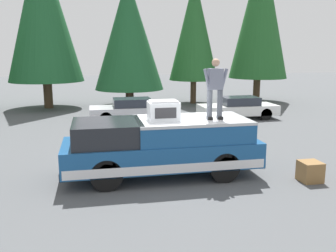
% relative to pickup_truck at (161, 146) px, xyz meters
% --- Properties ---
extents(ground_plane, '(90.00, 90.00, 0.00)m').
position_rel_pickup_truck_xyz_m(ground_plane, '(0.02, -0.22, -0.87)').
color(ground_plane, '#4C4F51').
extents(pickup_truck, '(2.01, 5.54, 1.65)m').
position_rel_pickup_truck_xyz_m(pickup_truck, '(0.00, 0.00, 0.00)').
color(pickup_truck, navy).
rests_on(pickup_truck, ground).
extents(compressor_unit, '(0.65, 0.84, 0.56)m').
position_rel_pickup_truck_xyz_m(compressor_unit, '(-0.15, -0.03, 1.05)').
color(compressor_unit, silver).
rests_on(compressor_unit, pickup_truck).
extents(person_on_truck_bed, '(0.29, 0.72, 1.69)m').
position_rel_pickup_truck_xyz_m(person_on_truck_bed, '(-0.24, -1.48, 1.68)').
color(person_on_truck_bed, '#4C515B').
rests_on(person_on_truck_bed, pickup_truck).
extents(parked_car_white, '(1.64, 4.10, 1.16)m').
position_rel_pickup_truck_xyz_m(parked_car_white, '(8.15, -5.67, -0.29)').
color(parked_car_white, white).
rests_on(parked_car_white, ground).
extents(parked_car_silver, '(1.64, 4.10, 1.16)m').
position_rel_pickup_truck_xyz_m(parked_car_silver, '(8.68, -0.01, -0.29)').
color(parked_car_silver, silver).
rests_on(parked_car_silver, ground).
extents(wooden_crate, '(0.56, 0.56, 0.56)m').
position_rel_pickup_truck_xyz_m(wooden_crate, '(-1.30, -3.93, -0.59)').
color(wooden_crate, olive).
rests_on(wooden_crate, ground).
extents(conifer_far_left, '(4.01, 4.01, 10.72)m').
position_rel_pickup_truck_xyz_m(conifer_far_left, '(14.28, -9.55, 5.31)').
color(conifer_far_left, '#4C3826').
rests_on(conifer_far_left, ground).
extents(conifer_left, '(3.29, 3.29, 8.40)m').
position_rel_pickup_truck_xyz_m(conifer_left, '(14.28, -4.90, 4.11)').
color(conifer_left, '#4C3826').
rests_on(conifer_left, ground).
extents(conifer_center_left, '(4.40, 4.40, 8.13)m').
position_rel_pickup_truck_xyz_m(conifer_center_left, '(13.86, -0.48, 3.74)').
color(conifer_center_left, '#4C3826').
rests_on(conifer_center_left, ground).
extents(conifer_center_right, '(4.55, 4.55, 10.24)m').
position_rel_pickup_truck_xyz_m(conifer_center_right, '(14.09, 4.63, 5.08)').
color(conifer_center_right, '#4C3826').
rests_on(conifer_center_right, ground).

